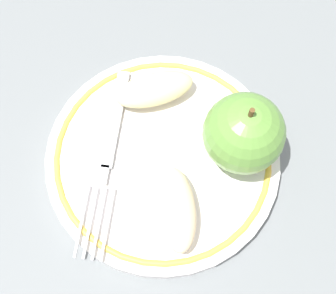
{
  "coord_description": "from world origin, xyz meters",
  "views": [
    {
      "loc": [
        0.0,
        0.14,
        0.44
      ],
      "look_at": [
        -0.0,
        -0.02,
        0.04
      ],
      "focal_mm": 50.0,
      "sensor_mm": 36.0,
      "label": 1
    }
  ],
  "objects_px": {
    "plate": "(168,158)",
    "apple_red_whole": "(244,133)",
    "fork": "(109,153)",
    "apple_slice_front": "(177,209)",
    "apple_slice_back": "(155,89)"
  },
  "relations": [
    {
      "from": "plate",
      "to": "apple_red_whole",
      "type": "xyz_separation_m",
      "value": [
        -0.07,
        -0.0,
        0.05
      ]
    },
    {
      "from": "fork",
      "to": "apple_slice_front",
      "type": "bearing_deg",
      "value": 55.75
    },
    {
      "from": "plate",
      "to": "apple_slice_front",
      "type": "height_order",
      "value": "apple_slice_front"
    },
    {
      "from": "apple_red_whole",
      "to": "fork",
      "type": "distance_m",
      "value": 0.13
    },
    {
      "from": "plate",
      "to": "apple_slice_front",
      "type": "distance_m",
      "value": 0.06
    },
    {
      "from": "apple_red_whole",
      "to": "apple_slice_back",
      "type": "bearing_deg",
      "value": -37.66
    },
    {
      "from": "apple_slice_back",
      "to": "fork",
      "type": "relative_size",
      "value": 0.41
    },
    {
      "from": "apple_slice_front",
      "to": "fork",
      "type": "height_order",
      "value": "apple_slice_front"
    },
    {
      "from": "plate",
      "to": "fork",
      "type": "distance_m",
      "value": 0.06
    },
    {
      "from": "apple_slice_back",
      "to": "fork",
      "type": "bearing_deg",
      "value": 38.65
    },
    {
      "from": "plate",
      "to": "apple_slice_back",
      "type": "distance_m",
      "value": 0.07
    },
    {
      "from": "apple_red_whole",
      "to": "apple_slice_front",
      "type": "bearing_deg",
      "value": 44.35
    },
    {
      "from": "apple_slice_front",
      "to": "fork",
      "type": "xyz_separation_m",
      "value": [
        0.06,
        -0.06,
        -0.01
      ]
    },
    {
      "from": "apple_slice_front",
      "to": "apple_slice_back",
      "type": "height_order",
      "value": "same"
    },
    {
      "from": "apple_red_whole",
      "to": "fork",
      "type": "relative_size",
      "value": 0.43
    }
  ]
}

